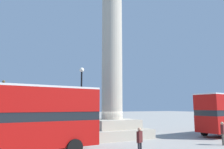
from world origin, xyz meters
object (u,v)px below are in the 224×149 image
bus_a (2,117)px  pedestrian_by_plinth (223,132)px  equestrian_statue (1,120)px  pedestrian_near_lamp (140,140)px  street_lamp (81,101)px  monument_column (112,48)px

bus_a → pedestrian_by_plinth: size_ratio=6.48×
equestrian_statue → pedestrian_near_lamp: size_ratio=3.26×
bus_a → pedestrian_near_lamp: bus_a is taller
equestrian_statue → street_lamp: (5.85, -6.56, 1.83)m
equestrian_statue → pedestrian_by_plinth: bearing=-70.3°
street_lamp → equestrian_statue: bearing=131.7°
pedestrian_by_plinth → monument_column: bearing=99.1°
street_lamp → bus_a: bearing=-149.6°
pedestrian_by_plinth → bus_a: bearing=145.1°
street_lamp → pedestrian_near_lamp: size_ratio=3.70×
monument_column → equestrian_statue: (-9.81, 4.85, -7.42)m
bus_a → street_lamp: 7.21m
monument_column → pedestrian_by_plinth: size_ratio=13.67×
monument_column → pedestrian_near_lamp: size_ratio=14.14×
monument_column → bus_a: bearing=-152.2°
monument_column → pedestrian_near_lamp: monument_column is taller
monument_column → pedestrian_by_plinth: monument_column is taller
pedestrian_near_lamp → street_lamp: bearing=72.8°
equestrian_statue → street_lamp: bearing=-77.7°
monument_column → street_lamp: 7.06m
street_lamp → monument_column: bearing=23.4°
equestrian_statue → pedestrian_by_plinth: (15.21, -13.13, -0.61)m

